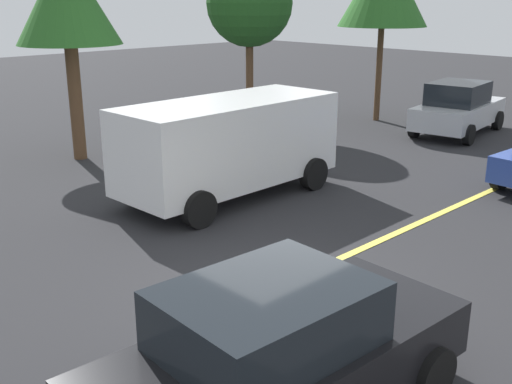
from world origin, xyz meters
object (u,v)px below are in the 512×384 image
(white_van, at_px, (230,142))
(tree_left_verge, at_px, (249,4))
(car_black_far_lane, at_px, (278,352))
(car_silver_mid_road, at_px, (458,108))

(white_van, bearing_deg, tree_left_verge, 43.06)
(car_black_far_lane, xyz_separation_m, tree_left_verge, (10.47, 11.40, 3.30))
(car_black_far_lane, distance_m, tree_left_verge, 15.83)
(car_black_far_lane, bearing_deg, car_silver_mid_road, 21.96)
(white_van, distance_m, car_silver_mid_road, 9.83)
(white_van, relative_size, tree_left_verge, 0.94)
(car_black_far_lane, xyz_separation_m, car_silver_mid_road, (14.66, 5.91, 0.04))
(car_black_far_lane, bearing_deg, white_van, 51.76)
(tree_left_verge, bearing_deg, car_silver_mid_road, -52.62)
(car_black_far_lane, relative_size, car_silver_mid_road, 1.02)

